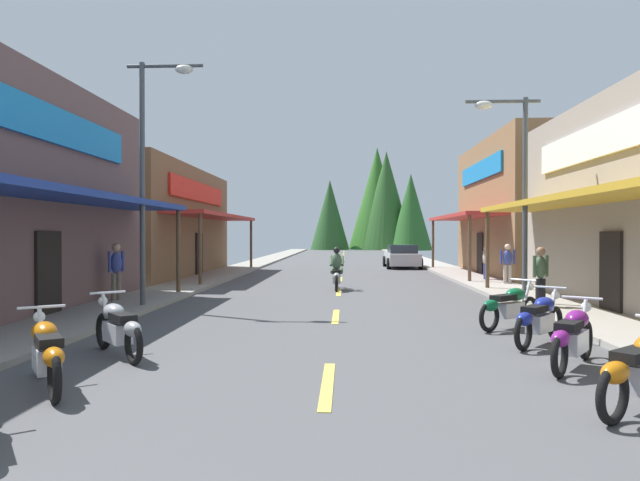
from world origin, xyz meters
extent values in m
cube|color=#4C4C4F|center=(0.00, 29.42, -0.05)|extent=(9.68, 88.83, 0.10)
cube|color=gray|center=(-5.87, 29.42, 0.06)|extent=(2.06, 88.83, 0.12)
cube|color=#9E9991|center=(5.87, 29.42, 0.06)|extent=(2.06, 88.83, 0.12)
cube|color=#E0C64C|center=(0.00, 7.74, 0.01)|extent=(0.16, 2.40, 0.01)
cube|color=#E0C64C|center=(0.00, 14.02, 0.01)|extent=(0.16, 2.40, 0.01)
cube|color=#E0C64C|center=(0.00, 19.80, 0.01)|extent=(0.16, 2.40, 0.01)
cube|color=#E0C64C|center=(0.00, 25.59, 0.01)|extent=(0.16, 2.40, 0.01)
cube|color=#E0C64C|center=(0.00, 32.56, 0.01)|extent=(0.16, 2.40, 0.01)
cube|color=#E0C64C|center=(0.00, 38.69, 0.01)|extent=(0.16, 2.40, 0.01)
cube|color=#E0C64C|center=(0.00, 44.70, 0.01)|extent=(0.16, 2.40, 0.01)
cube|color=#E0C64C|center=(0.00, 50.34, 0.01)|extent=(0.16, 2.40, 0.01)
cube|color=#E0C64C|center=(0.00, 55.55, 0.01)|extent=(0.16, 2.40, 0.01)
cube|color=#E0C64C|center=(0.00, 60.97, 0.01)|extent=(0.16, 2.40, 0.01)
cube|color=#E0C64C|center=(0.00, 66.58, 0.01)|extent=(0.16, 2.40, 0.01)
cube|color=navy|center=(-6.00, 13.34, 2.90)|extent=(1.80, 10.92, 0.16)
cylinder|color=brown|center=(-5.30, 18.60, 1.41)|extent=(0.14, 0.14, 2.82)
cube|color=#197FCC|center=(-6.84, 13.34, 4.68)|extent=(0.10, 8.49, 0.90)
cube|color=black|center=(-6.86, 13.34, 1.05)|extent=(0.08, 1.10, 2.10)
cube|color=brown|center=(-11.24, 27.17, 2.61)|extent=(8.68, 13.23, 5.23)
cube|color=#B72D28|center=(-6.00, 27.17, 2.90)|extent=(1.80, 11.91, 0.16)
cylinder|color=brown|center=(-5.30, 21.41, 1.41)|extent=(0.14, 0.14, 2.82)
cylinder|color=brown|center=(-5.30, 32.92, 1.41)|extent=(0.14, 0.14, 2.82)
cube|color=red|center=(-6.84, 27.17, 4.08)|extent=(0.10, 9.26, 0.90)
cube|color=black|center=(-6.86, 27.17, 1.05)|extent=(0.08, 1.10, 2.10)
cube|color=gold|center=(6.00, 14.58, 2.90)|extent=(1.80, 12.36, 0.16)
cylinder|color=brown|center=(5.30, 20.56, 1.41)|extent=(0.14, 0.14, 2.82)
cube|color=white|center=(6.84, 14.58, 4.48)|extent=(0.10, 9.61, 0.90)
cube|color=black|center=(6.86, 14.58, 1.05)|extent=(0.08, 1.10, 2.10)
cube|color=olive|center=(10.21, 28.30, 3.30)|extent=(6.62, 11.20, 6.60)
cube|color=#B72D28|center=(6.00, 28.30, 2.90)|extent=(1.80, 10.08, 0.16)
cylinder|color=brown|center=(5.30, 23.46, 1.41)|extent=(0.14, 0.14, 2.82)
cylinder|color=brown|center=(5.30, 33.14, 1.41)|extent=(0.14, 0.14, 2.82)
cube|color=#197FCC|center=(6.84, 28.30, 5.15)|extent=(0.10, 7.84, 0.90)
cube|color=black|center=(6.86, 28.30, 1.05)|extent=(0.08, 1.10, 2.10)
cylinder|color=#474C51|center=(-5.24, 15.16, 3.32)|extent=(0.14, 0.14, 6.65)
cylinder|color=#474C51|center=(-4.61, 15.16, 6.55)|extent=(2.06, 0.10, 0.10)
ellipsoid|color=silver|center=(-4.09, 15.16, 6.45)|extent=(0.50, 0.30, 0.24)
cylinder|color=#474C51|center=(5.24, 16.15, 2.92)|extent=(0.14, 0.14, 5.83)
cylinder|color=#474C51|center=(4.61, 16.15, 5.73)|extent=(2.06, 0.10, 0.10)
ellipsoid|color=silver|center=(4.09, 16.15, 5.63)|extent=(0.50, 0.30, 0.24)
torus|color=black|center=(3.07, 6.27, 0.32)|extent=(0.55, 0.49, 0.64)
cube|color=black|center=(3.45, 6.60, 0.68)|extent=(0.64, 0.60, 0.12)
ellipsoid|color=#BF660C|center=(3.11, 6.31, 0.55)|extent=(0.49, 0.47, 0.24)
torus|color=black|center=(4.11, 9.45, 0.32)|extent=(0.45, 0.58, 0.64)
torus|color=black|center=(3.24, 8.22, 0.32)|extent=(0.45, 0.58, 0.64)
cube|color=silver|center=(3.67, 8.84, 0.40)|extent=(0.63, 0.73, 0.32)
ellipsoid|color=#721972|center=(3.79, 9.00, 0.72)|extent=(0.58, 0.64, 0.28)
cube|color=black|center=(3.53, 8.63, 0.68)|extent=(0.58, 0.65, 0.12)
ellipsoid|color=#721972|center=(3.27, 8.27, 0.55)|extent=(0.45, 0.50, 0.24)
cylinder|color=silver|center=(4.03, 9.34, 0.65)|extent=(0.26, 0.34, 0.71)
cylinder|color=silver|center=(3.96, 9.25, 1.02)|extent=(0.51, 0.38, 0.04)
sphere|color=white|center=(4.12, 9.47, 0.85)|extent=(0.16, 0.16, 0.16)
torus|color=black|center=(4.27, 11.23, 0.32)|extent=(0.49, 0.56, 0.64)
torus|color=black|center=(3.31, 10.07, 0.32)|extent=(0.49, 0.56, 0.64)
cube|color=silver|center=(3.79, 10.65, 0.40)|extent=(0.66, 0.72, 0.32)
ellipsoid|color=navy|center=(3.92, 10.80, 0.72)|extent=(0.60, 0.64, 0.28)
cube|color=black|center=(3.63, 10.46, 0.68)|extent=(0.60, 0.64, 0.12)
ellipsoid|color=navy|center=(3.35, 10.11, 0.55)|extent=(0.47, 0.49, 0.24)
cylinder|color=silver|center=(4.19, 11.13, 0.65)|extent=(0.28, 0.32, 0.71)
cylinder|color=silver|center=(4.11, 11.03, 1.02)|extent=(0.49, 0.41, 0.04)
sphere|color=white|center=(4.29, 11.25, 0.85)|extent=(0.16, 0.16, 0.16)
torus|color=black|center=(4.33, 12.93, 0.32)|extent=(0.55, 0.50, 0.64)
torus|color=black|center=(3.20, 11.94, 0.32)|extent=(0.55, 0.50, 0.64)
cube|color=silver|center=(3.77, 12.44, 0.40)|extent=(0.71, 0.67, 0.32)
ellipsoid|color=#0C5933|center=(3.92, 12.57, 0.72)|extent=(0.63, 0.61, 0.28)
cube|color=black|center=(3.58, 12.27, 0.68)|extent=(0.64, 0.61, 0.12)
ellipsoid|color=#0C5933|center=(3.24, 11.98, 0.55)|extent=(0.49, 0.47, 0.24)
cylinder|color=silver|center=(4.23, 12.84, 0.65)|extent=(0.32, 0.29, 0.71)
cylinder|color=silver|center=(4.14, 12.77, 1.02)|extent=(0.42, 0.48, 0.04)
sphere|color=white|center=(4.36, 12.95, 0.85)|extent=(0.16, 0.16, 0.16)
torus|color=black|center=(-4.08, 7.96, 0.32)|extent=(0.45, 0.58, 0.64)
torus|color=black|center=(-3.22, 6.73, 0.32)|extent=(0.45, 0.58, 0.64)
cube|color=silver|center=(-3.65, 7.35, 0.40)|extent=(0.63, 0.73, 0.32)
ellipsoid|color=#BF660C|center=(-3.77, 7.51, 0.72)|extent=(0.58, 0.64, 0.28)
cube|color=black|center=(-3.51, 7.14, 0.68)|extent=(0.57, 0.65, 0.12)
ellipsoid|color=#BF660C|center=(-3.25, 6.77, 0.55)|extent=(0.45, 0.50, 0.24)
cylinder|color=silver|center=(-4.01, 7.85, 0.65)|extent=(0.26, 0.34, 0.71)
cylinder|color=silver|center=(-3.94, 7.75, 1.02)|extent=(0.51, 0.38, 0.04)
sphere|color=white|center=(-4.10, 7.98, 0.85)|extent=(0.16, 0.16, 0.16)
torus|color=black|center=(-4.01, 9.89, 0.32)|extent=(0.49, 0.55, 0.64)
torus|color=black|center=(-3.03, 8.75, 0.32)|extent=(0.49, 0.55, 0.64)
cube|color=silver|center=(-3.52, 9.32, 0.40)|extent=(0.67, 0.71, 0.32)
ellipsoid|color=#99999E|center=(-3.65, 9.47, 0.72)|extent=(0.61, 0.63, 0.28)
cube|color=black|center=(-3.36, 9.13, 0.68)|extent=(0.60, 0.64, 0.12)
ellipsoid|color=#99999E|center=(-3.07, 8.79, 0.55)|extent=(0.47, 0.49, 0.24)
cylinder|color=silver|center=(-3.92, 9.79, 0.65)|extent=(0.29, 0.32, 0.71)
cylinder|color=silver|center=(-3.85, 9.70, 1.02)|extent=(0.48, 0.42, 0.04)
sphere|color=white|center=(-4.03, 9.91, 0.85)|extent=(0.16, 0.16, 0.16)
torus|color=black|center=(-0.10, 21.54, 0.32)|extent=(0.10, 0.64, 0.64)
torus|color=black|center=(-0.09, 20.04, 0.32)|extent=(0.10, 0.64, 0.64)
cube|color=silver|center=(-0.09, 20.79, 0.40)|extent=(0.28, 0.70, 0.32)
ellipsoid|color=#99999E|center=(-0.09, 20.99, 0.72)|extent=(0.32, 0.56, 0.28)
cube|color=black|center=(-0.09, 20.54, 0.68)|extent=(0.28, 0.60, 0.12)
ellipsoid|color=#99999E|center=(-0.09, 20.09, 0.55)|extent=(0.24, 0.44, 0.24)
cylinder|color=silver|center=(-0.09, 21.41, 0.65)|extent=(0.06, 0.37, 0.71)
cylinder|color=silver|center=(-0.09, 21.29, 1.02)|extent=(0.60, 0.04, 0.04)
sphere|color=white|center=(-0.10, 21.57, 0.85)|extent=(0.16, 0.16, 0.16)
ellipsoid|color=#3F593F|center=(-0.09, 20.64, 1.05)|extent=(0.38, 0.38, 0.64)
sphere|color=black|center=(-0.09, 20.69, 1.45)|extent=(0.24, 0.24, 0.24)
cylinder|color=#3F593F|center=(-0.25, 20.81, 0.70)|extent=(0.14, 0.42, 0.24)
cylinder|color=#3F593F|center=(-0.30, 20.94, 1.05)|extent=(0.10, 0.51, 0.40)
cylinder|color=#3F593F|center=(0.07, 20.81, 0.70)|extent=(0.14, 0.42, 0.24)
cylinder|color=#3F593F|center=(0.12, 20.94, 1.05)|extent=(0.10, 0.51, 0.40)
cylinder|color=#726659|center=(-6.37, 16.31, 0.44)|extent=(0.14, 0.14, 0.89)
cylinder|color=#726659|center=(-6.45, 16.15, 0.44)|extent=(0.14, 0.14, 0.89)
ellipsoid|color=#333F8C|center=(-6.41, 16.23, 1.20)|extent=(0.39, 0.44, 0.63)
cylinder|color=#333F8C|center=(-6.31, 16.45, 1.24)|extent=(0.09, 0.09, 0.60)
cylinder|color=#333F8C|center=(-6.52, 16.02, 1.24)|extent=(0.09, 0.09, 0.60)
sphere|color=tan|center=(-6.41, 16.23, 1.65)|extent=(0.24, 0.24, 0.24)
cylinder|color=#B2A599|center=(6.59, 22.30, 0.42)|extent=(0.14, 0.14, 0.83)
cylinder|color=#B2A599|center=(6.42, 22.33, 0.42)|extent=(0.14, 0.14, 0.83)
ellipsoid|color=#333F8C|center=(6.50, 22.32, 1.13)|extent=(0.40, 0.32, 0.59)
cylinder|color=#333F8C|center=(6.74, 22.27, 1.15)|extent=(0.09, 0.09, 0.56)
cylinder|color=#333F8C|center=(6.27, 22.36, 1.15)|extent=(0.09, 0.09, 0.56)
sphere|color=beige|center=(6.50, 22.32, 1.54)|extent=(0.23, 0.23, 0.23)
cylinder|color=#333F8C|center=(6.17, 24.45, 0.39)|extent=(0.14, 0.14, 0.77)
cylinder|color=#333F8C|center=(6.19, 24.27, 0.39)|extent=(0.14, 0.14, 0.77)
ellipsoid|color=#B2A599|center=(6.18, 24.36, 1.04)|extent=(0.30, 0.39, 0.55)
cylinder|color=#B2A599|center=(6.15, 24.60, 1.07)|extent=(0.09, 0.09, 0.52)
cylinder|color=#B2A599|center=(6.20, 24.12, 1.07)|extent=(0.09, 0.09, 0.52)
sphere|color=tan|center=(6.18, 24.36, 1.43)|extent=(0.21, 0.21, 0.21)
cylinder|color=black|center=(5.47, 15.40, 0.42)|extent=(0.14, 0.14, 0.85)
cylinder|color=black|center=(5.32, 15.30, 0.42)|extent=(0.14, 0.14, 0.85)
ellipsoid|color=#3F593F|center=(5.40, 15.35, 1.15)|extent=(0.44, 0.41, 0.60)
cylinder|color=#3F593F|center=(5.60, 15.48, 1.18)|extent=(0.09, 0.09, 0.57)
cylinder|color=#3F593F|center=(5.19, 15.22, 1.18)|extent=(0.09, 0.09, 0.57)
sphere|color=#8C664C|center=(5.40, 15.35, 1.58)|extent=(0.23, 0.23, 0.23)
cube|color=silver|center=(3.64, 34.52, 0.55)|extent=(1.85, 4.32, 0.70)
cube|color=#262D38|center=(3.64, 34.37, 1.10)|extent=(1.62, 2.22, 0.60)
cylinder|color=black|center=(2.70, 35.96, 0.33)|extent=(0.23, 0.66, 0.66)
cylinder|color=black|center=(4.54, 35.98, 0.33)|extent=(0.23, 0.66, 0.66)
cylinder|color=black|center=(2.73, 33.06, 0.33)|extent=(0.23, 0.66, 0.66)
cylinder|color=black|center=(4.57, 33.08, 0.33)|extent=(0.23, 0.66, 0.66)
cone|color=#275923|center=(8.64, 73.72, 4.97)|extent=(5.57, 5.57, 9.94)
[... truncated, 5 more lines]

